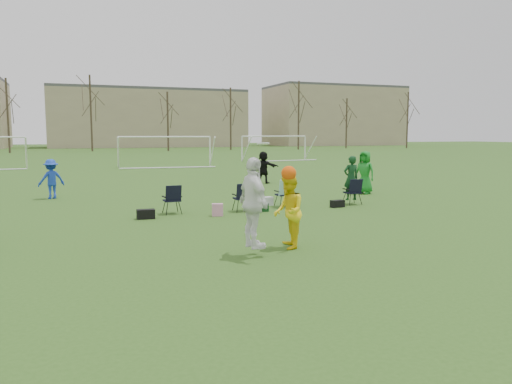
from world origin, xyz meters
name	(u,v)px	position (x,y,z in m)	size (l,w,h in m)	color
ground	(263,281)	(0.00, 0.00, 0.00)	(260.00, 260.00, 0.00)	#2E5219
fielder_blue	(51,179)	(-3.93, 13.73, 0.81)	(1.04, 0.60, 1.62)	#173AB3
fielder_green_far	(365,172)	(9.00, 10.75, 0.95)	(0.93, 0.60, 1.89)	#157920
fielder_black	(263,167)	(6.50, 16.69, 0.86)	(1.60, 0.51, 1.72)	black
center_contest	(271,206)	(0.96, 1.99, 1.04)	(1.76, 1.54, 2.47)	white
sideline_setup	(282,193)	(3.88, 8.10, 0.55)	(8.36, 1.98, 1.82)	#0F3718
goal_mid	(165,143)	(4.00, 32.00, 1.92)	(7.40, 0.63, 2.46)	white
goal_right	(275,141)	(16.00, 38.00, 1.92)	(7.35, 1.14, 2.46)	white
tree_line	(93,117)	(0.24, 69.85, 5.09)	(110.28, 3.28, 11.40)	#382B21
building_row	(121,117)	(6.73, 96.00, 5.99)	(126.00, 16.00, 13.00)	tan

